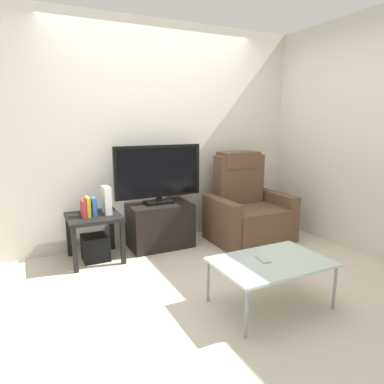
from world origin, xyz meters
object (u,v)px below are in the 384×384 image
at_px(recliner_armchair, 247,210).
at_px(book_middle, 88,207).
at_px(side_table, 94,223).
at_px(cell_phone, 263,259).
at_px(game_console, 106,200).
at_px(book_leftmost, 83,208).
at_px(coffee_table, 271,264).
at_px(tv_stand, 160,225).
at_px(television, 158,173).
at_px(subwoofer_box, 95,248).
at_px(book_rightmost, 94,207).

distance_m(recliner_armchair, book_middle, 1.93).
xyz_separation_m(side_table, book_middle, (-0.05, -0.02, 0.18)).
bearing_deg(side_table, book_middle, -159.66).
bearing_deg(cell_phone, game_console, 131.67).
relative_size(side_table, book_middle, 2.63).
distance_m(book_leftmost, coffee_table, 1.96).
bearing_deg(tv_stand, cell_phone, -80.56).
relative_size(book_leftmost, cell_phone, 1.20).
xyz_separation_m(recliner_armchair, coffee_table, (-0.77, -1.43, -0.02)).
relative_size(television, recliner_armchair, 0.95).
distance_m(television, recliner_armchair, 1.22).
xyz_separation_m(tv_stand, recliner_armchair, (1.08, -0.22, 0.11)).
bearing_deg(television, cell_phone, -80.67).
bearing_deg(game_console, recliner_armchair, -5.13).
xyz_separation_m(tv_stand, subwoofer_box, (-0.77, -0.07, -0.13)).
xyz_separation_m(book_rightmost, cell_phone, (1.03, -1.50, -0.21)).
bearing_deg(game_console, subwoofer_box, -176.05).
xyz_separation_m(tv_stand, book_middle, (-0.82, -0.09, 0.34)).
bearing_deg(side_table, recliner_armchair, -4.42).
bearing_deg(game_console, book_leftmost, -173.02).
distance_m(television, book_middle, 0.88).
xyz_separation_m(book_rightmost, game_console, (0.14, 0.03, 0.05)).
distance_m(tv_stand, side_table, 0.79).
distance_m(subwoofer_box, book_rightmost, 0.46).
height_order(tv_stand, side_table, tv_stand).
xyz_separation_m(television, cell_phone, (0.27, -1.62, -0.49)).
relative_size(television, book_rightmost, 5.31).
relative_size(tv_stand, television, 0.70).
bearing_deg(recliner_armchair, subwoofer_box, 171.95).
bearing_deg(coffee_table, recliner_armchair, 61.52).
bearing_deg(subwoofer_box, game_console, 3.95).
bearing_deg(television, subwoofer_box, -173.22).
bearing_deg(side_table, tv_stand, 5.37).
height_order(recliner_armchair, side_table, recliner_armchair).
distance_m(television, game_console, 0.67).
distance_m(television, coffee_table, 1.77).
height_order(television, recliner_armchair, television).
bearing_deg(game_console, coffee_table, -59.41).
relative_size(television, game_console, 3.53).
relative_size(tv_stand, book_rightmost, 3.71).
distance_m(subwoofer_box, coffee_table, 1.92).
bearing_deg(book_rightmost, game_console, 12.27).
distance_m(subwoofer_box, game_console, 0.53).
distance_m(tv_stand, subwoofer_box, 0.78).
bearing_deg(book_middle, recliner_armchair, -3.70).
height_order(subwoofer_box, cell_phone, cell_phone).
height_order(tv_stand, recliner_armchair, recliner_armchair).
distance_m(coffee_table, cell_phone, 0.07).
bearing_deg(subwoofer_box, recliner_armchair, -4.42).
height_order(television, cell_phone, television).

